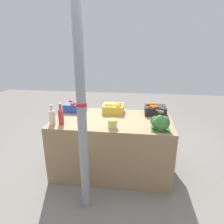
# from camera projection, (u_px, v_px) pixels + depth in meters

# --- Properties ---
(ground_plane) EXTENTS (10.00, 10.00, 0.00)m
(ground_plane) POSITION_uv_depth(u_px,v_px,m) (112.00, 169.00, 2.99)
(ground_plane) COLOR slate
(market_table) EXTENTS (1.62, 0.89, 0.80)m
(market_table) POSITION_uv_depth(u_px,v_px,m) (112.00, 145.00, 2.86)
(market_table) COLOR #937551
(market_table) RESTS_ON ground_plane
(support_pole) EXTENTS (0.11, 0.11, 2.20)m
(support_pole) POSITION_uv_depth(u_px,v_px,m) (82.00, 115.00, 1.97)
(support_pole) COLOR gray
(support_pole) RESTS_ON ground_plane
(apple_crate) EXTENTS (0.30, 0.27, 0.16)m
(apple_crate) POSITION_uv_depth(u_px,v_px,m) (75.00, 106.00, 3.04)
(apple_crate) COLOR #2847B7
(apple_crate) RESTS_ON market_table
(orange_crate) EXTENTS (0.30, 0.27, 0.16)m
(orange_crate) POSITION_uv_depth(u_px,v_px,m) (114.00, 108.00, 2.97)
(orange_crate) COLOR gold
(orange_crate) RESTS_ON market_table
(carrot_crate) EXTENTS (0.30, 0.27, 0.16)m
(carrot_crate) POSITION_uv_depth(u_px,v_px,m) (155.00, 110.00, 2.90)
(carrot_crate) COLOR black
(carrot_crate) RESTS_ON market_table
(broccoli_pile) EXTENTS (0.23, 0.20, 0.20)m
(broccoli_pile) POSITION_uv_depth(u_px,v_px,m) (160.00, 123.00, 2.34)
(broccoli_pile) COLOR #2D602D
(broccoli_pile) RESTS_ON market_table
(juice_bottle_cloudy) EXTENTS (0.08, 0.08, 0.26)m
(juice_bottle_cloudy) POSITION_uv_depth(u_px,v_px,m) (52.00, 116.00, 2.53)
(juice_bottle_cloudy) COLOR beige
(juice_bottle_cloudy) RESTS_ON market_table
(juice_bottle_ruby) EXTENTS (0.07, 0.07, 0.28)m
(juice_bottle_ruby) POSITION_uv_depth(u_px,v_px,m) (61.00, 116.00, 2.51)
(juice_bottle_ruby) COLOR #B2333D
(juice_bottle_ruby) RESTS_ON market_table
(pickle_jar) EXTENTS (0.12, 0.12, 0.10)m
(pickle_jar) POSITION_uv_depth(u_px,v_px,m) (112.00, 124.00, 2.43)
(pickle_jar) COLOR #D1CC75
(pickle_jar) RESTS_ON market_table
(sparrow_bird) EXTENTS (0.09, 0.11, 0.05)m
(sparrow_bird) POSITION_uv_depth(u_px,v_px,m) (161.00, 112.00, 2.32)
(sparrow_bird) COLOR #4C3D2D
(sparrow_bird) RESTS_ON broccoli_pile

